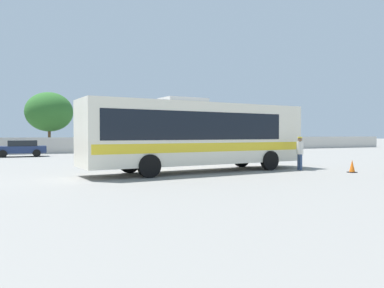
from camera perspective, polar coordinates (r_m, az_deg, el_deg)
name	(u,v)px	position (r m, az deg, el deg)	size (l,w,h in m)	color
ground_plane	(156,159)	(29.14, -5.57, -2.32)	(300.00, 300.00, 0.00)	gray
perimeter_wall	(117,145)	(40.94, -11.37, -0.12)	(80.00, 0.30, 1.63)	beige
coach_bus_cream_yellow	(196,133)	(19.07, 0.66, 1.68)	(12.18, 3.60, 3.73)	silver
attendant_by_bus_door	(300,151)	(20.79, 16.13, -1.06)	(0.38, 0.38, 1.79)	#33476B
parked_car_second_dark_blue	(21,148)	(35.38, -24.67, -0.56)	(4.19, 2.02, 1.41)	navy
roadside_tree_midleft	(49,112)	(46.34, -20.96, 4.59)	(5.33, 5.33, 6.80)	brown
roadside_tree_midright	(177,112)	(46.44, -2.33, 4.89)	(3.57, 3.57, 6.25)	brown
traffic_cone_on_apron	(352,166)	(20.39, 23.23, -3.17)	(0.36, 0.36, 0.64)	black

